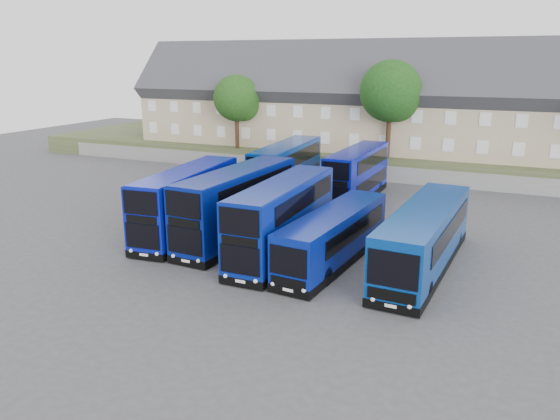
# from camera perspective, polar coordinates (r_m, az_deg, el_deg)

# --- Properties ---
(ground) EXTENTS (120.00, 120.00, 0.00)m
(ground) POSITION_cam_1_polar(r_m,az_deg,el_deg) (31.41, -3.24, -5.38)
(ground) COLOR #414146
(ground) RESTS_ON ground
(retaining_wall) EXTENTS (70.00, 0.40, 1.50)m
(retaining_wall) POSITION_cam_1_polar(r_m,az_deg,el_deg) (52.92, 8.58, 3.96)
(retaining_wall) COLOR slate
(retaining_wall) RESTS_ON ground
(earth_bank) EXTENTS (80.00, 20.00, 2.00)m
(earth_bank) POSITION_cam_1_polar(r_m,az_deg,el_deg) (62.43, 11.04, 5.84)
(earth_bank) COLOR #3F4828
(earth_bank) RESTS_ON ground
(terrace_row) EXTENTS (60.00, 10.40, 11.20)m
(terrace_row) POSITION_cam_1_polar(r_m,az_deg,el_deg) (57.26, 13.38, 10.50)
(terrace_row) COLOR tan
(terrace_row) RESTS_ON earth_bank
(dd_front_left) EXTENTS (3.36, 10.96, 4.29)m
(dd_front_left) POSITION_cam_1_polar(r_m,az_deg,el_deg) (36.07, -9.65, 0.71)
(dd_front_left) COLOR #0814A4
(dd_front_left) RESTS_ON ground
(dd_front_mid) EXTENTS (3.22, 11.41, 4.49)m
(dd_front_mid) POSITION_cam_1_polar(r_m,az_deg,el_deg) (34.62, -4.47, 0.42)
(dd_front_mid) COLOR navy
(dd_front_mid) RESTS_ON ground
(dd_front_right) EXTENTS (2.57, 10.97, 4.35)m
(dd_front_right) POSITION_cam_1_polar(r_m,az_deg,el_deg) (31.76, 0.27, -1.05)
(dd_front_right) COLOR navy
(dd_front_right) RESTS_ON ground
(dd_rear_left) EXTENTS (3.09, 11.22, 4.42)m
(dd_rear_left) POSITION_cam_1_polar(r_m,az_deg,el_deg) (45.36, 0.68, 4.05)
(dd_rear_left) COLOR navy
(dd_rear_left) RESTS_ON ground
(dd_rear_right) EXTENTS (2.70, 10.48, 4.14)m
(dd_rear_right) POSITION_cam_1_polar(r_m,az_deg,el_deg) (44.93, 8.02, 3.60)
(dd_rear_right) COLOR #081198
(dd_rear_right) RESTS_ON ground
(coach_east_a) EXTENTS (3.32, 11.15, 3.00)m
(coach_east_a) POSITION_cam_1_polar(r_m,az_deg,el_deg) (30.89, 5.64, -2.91)
(coach_east_a) COLOR navy
(coach_east_a) RESTS_ON ground
(coach_east_b) EXTENTS (3.38, 12.83, 3.47)m
(coach_east_b) POSITION_cam_1_polar(r_m,az_deg,el_deg) (30.81, 14.82, -2.95)
(coach_east_b) COLOR navy
(coach_east_b) RESTS_ON ground
(tree_west) EXTENTS (4.80, 4.80, 7.65)m
(tree_west) POSITION_cam_1_polar(r_m,az_deg,el_deg) (58.16, -4.40, 11.39)
(tree_west) COLOR #382314
(tree_west) RESTS_ON earth_bank
(tree_mid) EXTENTS (5.76, 5.76, 9.18)m
(tree_mid) POSITION_cam_1_polar(r_m,az_deg,el_deg) (53.02, 11.65, 11.83)
(tree_mid) COLOR #382314
(tree_mid) RESTS_ON earth_bank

